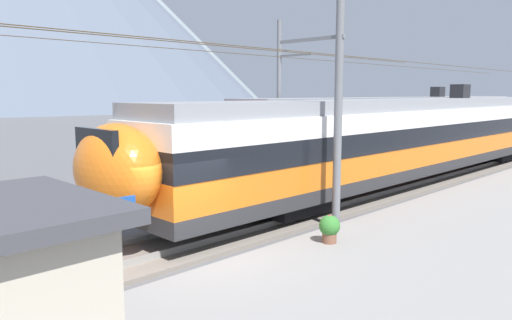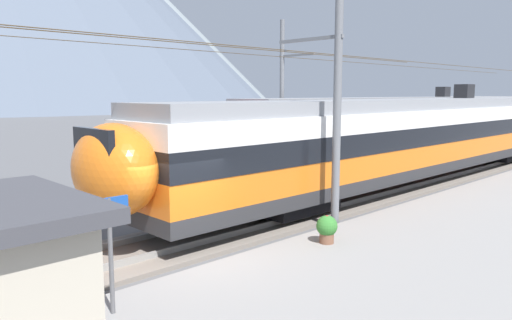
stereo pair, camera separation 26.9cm
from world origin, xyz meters
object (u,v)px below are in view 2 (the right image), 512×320
(train_near_platform, at_px, (414,135))
(potted_plant_platform_edge, at_px, (327,227))
(catenary_mast_mid, at_px, (332,104))
(platform_sign, at_px, (110,229))
(train_far_track, at_px, (406,123))
(catenary_mast_far_side, at_px, (284,92))

(train_near_platform, bearing_deg, potted_plant_platform_edge, -162.62)
(catenary_mast_mid, bearing_deg, potted_plant_platform_edge, -144.44)
(platform_sign, height_order, potted_plant_platform_edge, platform_sign)
(train_near_platform, height_order, platform_sign, train_near_platform)
(train_far_track, relative_size, platform_sign, 15.09)
(train_near_platform, bearing_deg, catenary_mast_mid, -167.35)
(catenary_mast_mid, xyz_separation_m, catenary_mast_far_side, (7.55, 8.91, 0.37))
(catenary_mast_far_side, bearing_deg, train_far_track, -11.10)
(platform_sign, bearing_deg, potted_plant_platform_edge, -1.03)
(train_near_platform, bearing_deg, train_far_track, 31.14)
(train_far_track, relative_size, catenary_mast_mid, 0.63)
(potted_plant_platform_edge, bearing_deg, platform_sign, 178.97)
(train_far_track, bearing_deg, catenary_mast_far_side, 168.90)
(catenary_mast_far_side, bearing_deg, platform_sign, -146.40)
(train_near_platform, height_order, catenary_mast_far_side, catenary_mast_far_side)
(catenary_mast_mid, bearing_deg, train_near_platform, 12.65)
(train_far_track, distance_m, catenary_mast_mid, 18.52)
(train_near_platform, distance_m, catenary_mast_far_side, 7.31)
(potted_plant_platform_edge, bearing_deg, catenary_mast_mid, 35.56)
(platform_sign, bearing_deg, train_far_track, 18.49)
(catenary_mast_mid, distance_m, platform_sign, 8.07)
(catenary_mast_mid, height_order, platform_sign, catenary_mast_mid)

